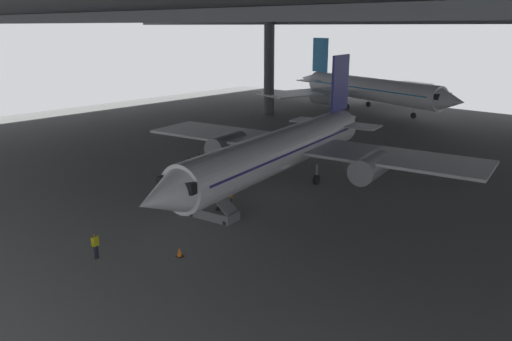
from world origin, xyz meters
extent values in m
plane|color=slate|center=(0.00, 0.00, 0.00)|extent=(110.00, 110.00, 0.00)
cylinder|color=#4C4F54|center=(-25.57, 29.68, 7.18)|extent=(1.58, 1.58, 14.35)
cube|color=#38383D|center=(0.00, 13.75, 14.95)|extent=(121.00, 99.00, 1.20)
cube|color=#4C4F54|center=(0.00, -11.00, 13.95)|extent=(115.50, 0.50, 0.70)
cube|color=#4C4F54|center=(0.00, 30.25, 13.95)|extent=(115.50, 0.50, 0.70)
cylinder|color=white|center=(-0.68, 2.01, 3.31)|extent=(7.51, 25.75, 3.43)
cone|color=white|center=(1.64, -12.11, 3.31)|extent=(3.98, 4.60, 3.36)
cube|color=black|center=(1.29, -9.97, 3.74)|extent=(3.26, 2.84, 0.75)
cone|color=white|center=(-2.99, 16.13, 3.66)|extent=(3.76, 5.88, 2.91)
cube|color=navy|center=(-2.64, 14.00, 7.83)|extent=(0.84, 3.73, 5.61)
cube|color=white|center=(-0.12, 13.46, 3.83)|extent=(4.76, 3.47, 0.16)
cube|color=white|center=(-4.85, 12.69, 3.83)|extent=(4.76, 3.47, 0.16)
cube|color=white|center=(7.41, 7.53, 2.97)|extent=(15.14, 8.46, 0.24)
cylinder|color=#9EA3A8|center=(6.02, 5.41, 2.37)|extent=(2.82, 4.74, 2.12)
cube|color=white|center=(-10.10, 4.66, 2.97)|extent=(15.14, 8.46, 0.24)
cylinder|color=#9EA3A8|center=(-8.10, 3.10, 2.37)|extent=(2.82, 4.74, 2.12)
cube|color=navy|center=(-0.68, 2.01, 3.57)|extent=(7.28, 23.92, 0.16)
cylinder|color=#9EA3A8|center=(0.71, -6.44, 1.25)|extent=(0.20, 0.20, 1.15)
cylinder|color=black|center=(0.71, -6.44, 0.45)|extent=(0.44, 0.94, 0.90)
cylinder|color=#9EA3A8|center=(1.20, 4.84, 1.25)|extent=(0.20, 0.20, 1.15)
cylinder|color=black|center=(1.20, 4.84, 0.45)|extent=(0.44, 0.94, 0.90)
cylinder|color=#9EA3A8|center=(-3.36, 4.10, 1.25)|extent=(0.20, 0.20, 1.15)
cylinder|color=black|center=(-3.36, 4.10, 0.45)|extent=(0.44, 0.94, 0.90)
cube|color=slate|center=(0.28, -6.67, 0.35)|extent=(3.84, 2.07, 0.70)
cube|color=slate|center=(0.28, -6.67, 2.09)|extent=(3.55, 1.83, 2.88)
cube|color=slate|center=(-1.35, -6.93, 3.48)|extent=(1.30, 1.46, 0.12)
cylinder|color=black|center=(-1.25, -7.53, 3.98)|extent=(0.06, 0.06, 1.00)
cylinder|color=black|center=(-1.45, -6.34, 3.98)|extent=(0.06, 0.06, 1.00)
cylinder|color=black|center=(-1.07, -7.60, 0.15)|extent=(0.32, 0.17, 0.30)
cylinder|color=black|center=(-1.30, -6.22, 0.15)|extent=(0.32, 0.17, 0.30)
cylinder|color=black|center=(1.87, -7.12, 0.15)|extent=(0.32, 0.17, 0.30)
cylinder|color=black|center=(1.64, -5.73, 0.15)|extent=(0.32, 0.17, 0.30)
cylinder|color=#232838|center=(-0.14, -15.84, 0.41)|extent=(0.14, 0.14, 0.82)
cylinder|color=#232838|center=(-0.12, -16.01, 0.41)|extent=(0.14, 0.14, 0.82)
cube|color=yellow|center=(-0.13, -15.92, 1.11)|extent=(0.27, 0.39, 0.58)
cylinder|color=yellow|center=(-0.16, -15.70, 1.14)|extent=(0.09, 0.09, 0.55)
cylinder|color=yellow|center=(-0.10, -16.15, 1.14)|extent=(0.09, 0.09, 0.55)
sphere|color=brown|center=(-0.13, -15.92, 1.52)|extent=(0.22, 0.22, 0.22)
cylinder|color=#232838|center=(-0.22, -4.34, 0.42)|extent=(0.14, 0.14, 0.84)
cylinder|color=#232838|center=(-0.36, -4.23, 0.42)|extent=(0.14, 0.14, 0.84)
cube|color=orange|center=(-0.29, -4.28, 1.14)|extent=(0.42, 0.40, 0.59)
cylinder|color=orange|center=(-0.11, -4.43, 1.17)|extent=(0.09, 0.09, 0.56)
cylinder|color=orange|center=(-0.47, -4.14, 1.17)|extent=(0.09, 0.09, 0.56)
sphere|color=beige|center=(-0.29, -4.28, 1.56)|extent=(0.23, 0.23, 0.23)
cylinder|color=white|center=(-15.86, 43.93, 3.45)|extent=(27.52, 10.96, 3.69)
cone|color=white|center=(-1.00, 39.79, 3.45)|extent=(5.24, 4.68, 3.62)
cube|color=black|center=(-3.24, 40.41, 3.91)|extent=(3.33, 3.72, 0.81)
cone|color=white|center=(-30.72, 48.08, 3.82)|extent=(6.54, 4.61, 3.14)
cube|color=#1972B2|center=(-28.47, 47.45, 8.32)|extent=(3.95, 1.31, 6.04)
cube|color=white|center=(-26.81, 49.67, 4.00)|extent=(4.17, 5.34, 0.16)
cube|color=white|center=(-28.20, 44.69, 4.00)|extent=(4.17, 5.34, 0.16)
cube|color=white|center=(-17.58, 54.35, 3.08)|extent=(10.62, 16.68, 0.24)
cylinder|color=#9EA3A8|center=(-16.14, 52.03, 2.43)|extent=(5.24, 3.50, 2.29)
cube|color=white|center=(-22.73, 35.91, 3.08)|extent=(10.62, 16.68, 0.24)
cylinder|color=#9EA3A8|center=(-20.29, 37.16, 2.43)|extent=(5.24, 3.50, 2.29)
cube|color=#1972B2|center=(-15.86, 43.93, 3.72)|extent=(25.60, 10.49, 0.16)
cylinder|color=#9EA3A8|center=(-6.96, 41.45, 1.25)|extent=(0.20, 0.20, 1.15)
cylinder|color=black|center=(-6.96, 41.45, 0.45)|extent=(0.95, 0.53, 0.90)
cylinder|color=#9EA3A8|center=(-17.79, 47.01, 1.25)|extent=(0.20, 0.20, 1.15)
cylinder|color=black|center=(-17.79, 47.01, 0.45)|extent=(0.95, 0.53, 0.90)
cylinder|color=#9EA3A8|center=(-19.10, 42.30, 1.25)|extent=(0.20, 0.20, 1.15)
cylinder|color=black|center=(-19.10, 42.30, 0.45)|extent=(0.95, 0.53, 0.90)
cube|color=black|center=(3.41, -12.45, 0.02)|extent=(0.36, 0.36, 0.04)
cone|color=orange|center=(3.41, -12.45, 0.32)|extent=(0.30, 0.30, 0.56)
camera|label=1|loc=(25.31, -29.90, 13.42)|focal=35.14mm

